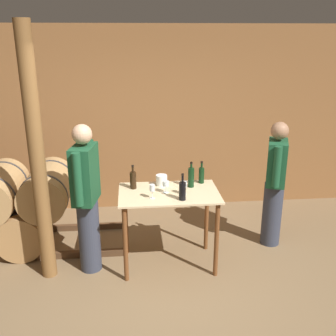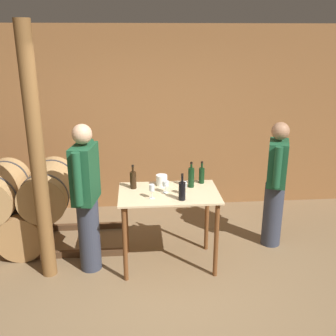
{
  "view_description": "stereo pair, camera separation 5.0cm",
  "coord_description": "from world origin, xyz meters",
  "px_view_note": "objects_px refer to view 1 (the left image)",
  "views": [
    {
      "loc": [
        -0.43,
        -3.13,
        2.56
      ],
      "look_at": [
        -0.04,
        0.97,
        1.15
      ],
      "focal_mm": 42.0,
      "sensor_mm": 36.0,
      "label": 1
    },
    {
      "loc": [
        -0.38,
        -3.13,
        2.56
      ],
      "look_at": [
        -0.04,
        0.97,
        1.15
      ],
      "focal_mm": 42.0,
      "sensor_mm": 36.0,
      "label": 2
    }
  ],
  "objects_px": {
    "wine_bottle_right": "(201,175)",
    "person_visitor_with_scarf": "(86,197)",
    "wine_glass_near_center": "(166,184)",
    "wine_bottle_far_left": "(133,180)",
    "wooden_post": "(37,160)",
    "ice_bucket": "(162,180)",
    "wine_glass_near_right": "(184,185)",
    "wine_bottle_left": "(182,190)",
    "person_host": "(275,182)",
    "wine_glass_far_side": "(191,175)",
    "wine_bottle_center": "(191,177)",
    "wine_glass_near_left": "(152,188)"
  },
  "relations": [
    {
      "from": "wine_bottle_right",
      "to": "person_visitor_with_scarf",
      "type": "xyz_separation_m",
      "value": [
        -1.31,
        -0.28,
        -0.11
      ]
    },
    {
      "from": "wine_glass_near_center",
      "to": "person_visitor_with_scarf",
      "type": "xyz_separation_m",
      "value": [
        -0.86,
        -0.01,
        -0.11
      ]
    },
    {
      "from": "wine_bottle_far_left",
      "to": "wooden_post",
      "type": "bearing_deg",
      "value": -165.36
    },
    {
      "from": "wooden_post",
      "to": "ice_bucket",
      "type": "bearing_deg",
      "value": 14.13
    },
    {
      "from": "wine_glass_near_right",
      "to": "person_visitor_with_scarf",
      "type": "distance_m",
      "value": 1.06
    },
    {
      "from": "wine_bottle_left",
      "to": "ice_bucket",
      "type": "bearing_deg",
      "value": 112.48
    },
    {
      "from": "ice_bucket",
      "to": "person_host",
      "type": "xyz_separation_m",
      "value": [
        1.41,
        0.13,
        -0.13
      ]
    },
    {
      "from": "wine_bottle_right",
      "to": "wine_glass_far_side",
      "type": "xyz_separation_m",
      "value": [
        -0.12,
        -0.01,
        0.0
      ]
    },
    {
      "from": "wooden_post",
      "to": "person_host",
      "type": "relative_size",
      "value": 1.7
    },
    {
      "from": "wine_bottle_far_left",
      "to": "ice_bucket",
      "type": "xyz_separation_m",
      "value": [
        0.33,
        0.07,
        -0.05
      ]
    },
    {
      "from": "wine_bottle_center",
      "to": "wine_glass_near_left",
      "type": "relative_size",
      "value": 1.89
    },
    {
      "from": "wine_glass_near_left",
      "to": "wooden_post",
      "type": "bearing_deg",
      "value": 177.31
    },
    {
      "from": "wine_glass_far_side",
      "to": "person_visitor_with_scarf",
      "type": "height_order",
      "value": "person_visitor_with_scarf"
    },
    {
      "from": "wine_bottle_left",
      "to": "wine_glass_far_side",
      "type": "xyz_separation_m",
      "value": [
        0.17,
        0.47,
        -0.0
      ]
    },
    {
      "from": "wooden_post",
      "to": "wine_glass_far_side",
      "type": "bearing_deg",
      "value": 11.88
    },
    {
      "from": "person_host",
      "to": "person_visitor_with_scarf",
      "type": "distance_m",
      "value": 2.27
    },
    {
      "from": "wine_glass_near_center",
      "to": "wine_glass_far_side",
      "type": "relative_size",
      "value": 0.93
    },
    {
      "from": "wine_bottle_center",
      "to": "person_host",
      "type": "bearing_deg",
      "value": 11.28
    },
    {
      "from": "wine_glass_near_right",
      "to": "ice_bucket",
      "type": "distance_m",
      "value": 0.37
    },
    {
      "from": "ice_bucket",
      "to": "person_visitor_with_scarf",
      "type": "relative_size",
      "value": 0.08
    },
    {
      "from": "wine_bottle_far_left",
      "to": "wine_glass_near_left",
      "type": "bearing_deg",
      "value": -57.13
    },
    {
      "from": "wine_glass_near_left",
      "to": "wine_glass_far_side",
      "type": "distance_m",
      "value": 0.62
    },
    {
      "from": "wine_bottle_center",
      "to": "person_visitor_with_scarf",
      "type": "distance_m",
      "value": 1.18
    },
    {
      "from": "wine_glass_near_right",
      "to": "person_visitor_with_scarf",
      "type": "xyz_separation_m",
      "value": [
        -1.06,
        0.05,
        -0.11
      ]
    },
    {
      "from": "person_host",
      "to": "wine_glass_far_side",
      "type": "bearing_deg",
      "value": -174.21
    },
    {
      "from": "wooden_post",
      "to": "wine_glass_near_right",
      "type": "distance_m",
      "value": 1.55
    },
    {
      "from": "wine_bottle_center",
      "to": "wine_bottle_right",
      "type": "height_order",
      "value": "wine_bottle_center"
    },
    {
      "from": "wine_bottle_center",
      "to": "wine_bottle_right",
      "type": "distance_m",
      "value": 0.18
    },
    {
      "from": "wine_glass_near_left",
      "to": "person_host",
      "type": "height_order",
      "value": "person_host"
    },
    {
      "from": "wine_bottle_left",
      "to": "person_host",
      "type": "height_order",
      "value": "person_host"
    },
    {
      "from": "wine_glass_near_center",
      "to": "ice_bucket",
      "type": "height_order",
      "value": "wine_glass_near_center"
    },
    {
      "from": "ice_bucket",
      "to": "wine_bottle_right",
      "type": "bearing_deg",
      "value": 3.43
    },
    {
      "from": "wine_bottle_center",
      "to": "wine_glass_near_left",
      "type": "height_order",
      "value": "wine_bottle_center"
    },
    {
      "from": "wooden_post",
      "to": "wine_bottle_far_left",
      "type": "relative_size",
      "value": 9.74
    },
    {
      "from": "wine_bottle_right",
      "to": "ice_bucket",
      "type": "distance_m",
      "value": 0.47
    },
    {
      "from": "wooden_post",
      "to": "wine_glass_near_right",
      "type": "xyz_separation_m",
      "value": [
        1.51,
        0.03,
        -0.34
      ]
    },
    {
      "from": "wine_bottle_right",
      "to": "wine_glass_far_side",
      "type": "height_order",
      "value": "wine_bottle_right"
    },
    {
      "from": "wooden_post",
      "to": "wine_glass_near_left",
      "type": "height_order",
      "value": "wooden_post"
    },
    {
      "from": "person_visitor_with_scarf",
      "to": "wooden_post",
      "type": "bearing_deg",
      "value": -170.31
    },
    {
      "from": "ice_bucket",
      "to": "person_visitor_with_scarf",
      "type": "bearing_deg",
      "value": -163.52
    },
    {
      "from": "wine_glass_near_center",
      "to": "person_host",
      "type": "xyz_separation_m",
      "value": [
        1.38,
        0.36,
        -0.17
      ]
    },
    {
      "from": "wooden_post",
      "to": "person_host",
      "type": "xyz_separation_m",
      "value": [
        2.7,
        0.45,
        -0.51
      ]
    },
    {
      "from": "wine_glass_near_right",
      "to": "wine_glass_far_side",
      "type": "bearing_deg",
      "value": 67.71
    },
    {
      "from": "wine_bottle_left",
      "to": "wine_glass_near_right",
      "type": "bearing_deg",
      "value": 76.25
    },
    {
      "from": "wooden_post",
      "to": "wine_bottle_far_left",
      "type": "bearing_deg",
      "value": 14.64
    },
    {
      "from": "wine_bottle_far_left",
      "to": "wine_bottle_right",
      "type": "bearing_deg",
      "value": 7.24
    },
    {
      "from": "person_visitor_with_scarf",
      "to": "wine_bottle_far_left",
      "type": "bearing_deg",
      "value": 18.88
    },
    {
      "from": "wine_bottle_center",
      "to": "wine_glass_far_side",
      "type": "height_order",
      "value": "wine_bottle_center"
    },
    {
      "from": "wooden_post",
      "to": "wine_bottle_right",
      "type": "distance_m",
      "value": 1.83
    },
    {
      "from": "wine_glass_near_right",
      "to": "person_visitor_with_scarf",
      "type": "height_order",
      "value": "person_visitor_with_scarf"
    }
  ]
}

